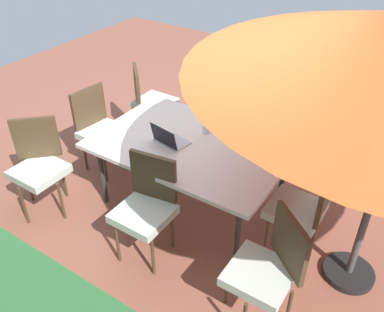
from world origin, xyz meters
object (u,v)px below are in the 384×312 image
object	(u,v)px
chair_southeast	(150,99)
chair_east	(100,126)
chair_northwest	(268,267)
laptop	(169,140)
chair_north	(146,204)
cup	(206,128)
chair_northeast	(39,163)
chair_west	(304,206)
dining_table	(192,147)

from	to	relation	value
chair_southeast	chair_east	world-z (taller)	same
chair_northwest	laptop	size ratio (longest dim) A/B	2.73
chair_north	cup	bearing A→B (deg)	82.79
chair_southeast	chair_northeast	bearing A→B (deg)	133.05
chair_east	chair_northwest	distance (m)	2.59
chair_northwest	laptop	xyz separation A→B (m)	(1.39, -0.69, 0.26)
chair_northwest	laptop	world-z (taller)	chair_northwest
chair_east	chair_northeast	world-z (taller)	same
chair_northwest	laptop	distance (m)	1.57
chair_north	laptop	world-z (taller)	chair_north
chair_southeast	chair_west	size ratio (longest dim) A/B	1.00
chair_east	laptop	size ratio (longest dim) A/B	2.73
laptop	cup	world-z (taller)	laptop
dining_table	chair_east	bearing A→B (deg)	0.56
chair_north	chair_northwest	world-z (taller)	same
chair_northeast	chair_northwest	world-z (taller)	same
chair_northeast	laptop	size ratio (longest dim) A/B	2.73
chair_northeast	chair_north	bearing A→B (deg)	-39.69
chair_east	chair_northeast	bearing A→B (deg)	-174.21
chair_east	cup	bearing A→B (deg)	-72.24
chair_east	chair_north	size ratio (longest dim) A/B	1.00
dining_table	cup	bearing A→B (deg)	-91.76
chair_east	chair_northwest	world-z (taller)	same
chair_west	cup	bearing A→B (deg)	-109.96
dining_table	chair_north	xyz separation A→B (m)	(-0.03, 0.77, -0.16)
chair_southeast	laptop	xyz separation A→B (m)	(-1.02, 0.97, 0.26)
dining_table	chair_east	world-z (taller)	chair_east
chair_northeast	laptop	distance (m)	1.34
chair_northeast	chair_east	bearing A→B (deg)	45.17
chair_north	chair_northwest	size ratio (longest dim) A/B	1.00
chair_north	chair_west	bearing A→B (deg)	23.76
chair_northeast	chair_west	world-z (taller)	same
chair_north	laptop	xyz separation A→B (m)	(0.21, -0.64, 0.26)
cup	chair_west	bearing A→B (deg)	166.58
chair_southeast	chair_northeast	distance (m)	1.71
dining_table	chair_southeast	size ratio (longest dim) A/B	1.92
chair_north	laptop	bearing A→B (deg)	99.59
dining_table	laptop	distance (m)	0.24
chair_north	chair_east	bearing A→B (deg)	141.01
dining_table	chair_northwest	xyz separation A→B (m)	(-1.21, 0.82, -0.16)
chair_northeast	chair_southeast	bearing A→B (deg)	43.73
chair_east	chair_west	xyz separation A→B (m)	(-2.44, 0.03, 0.00)
chair_north	chair_northwest	distance (m)	1.18
chair_north	chair_northwest	bearing A→B (deg)	-11.03
chair_northeast	cup	bearing A→B (deg)	-2.99
chair_northeast	cup	distance (m)	1.71
chair_west	cup	distance (m)	1.24
chair_northwest	chair_northeast	bearing A→B (deg)	-138.94
chair_northeast	laptop	bearing A→B (deg)	-9.87
cup	chair_north	bearing A→B (deg)	91.23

